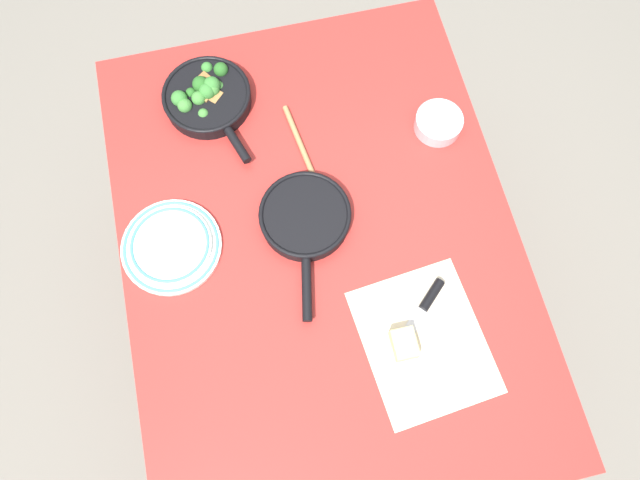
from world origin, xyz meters
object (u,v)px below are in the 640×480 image
(skillet_eggs, at_px, (305,218))
(dinner_plate_stack, at_px, (171,246))
(skillet_broccoli, at_px, (207,96))
(prep_bowl_steel, at_px, (438,123))
(wooden_spoon, at_px, (313,175))
(cheese_block, at_px, (404,344))
(grater_knife, at_px, (420,314))

(skillet_eggs, distance_m, dinner_plate_stack, 0.35)
(skillet_broccoli, relative_size, prep_bowl_steel, 2.68)
(wooden_spoon, bearing_deg, cheese_block, 5.07)
(skillet_broccoli, height_order, wooden_spoon, skillet_broccoli)
(skillet_eggs, bearing_deg, skillet_broccoli, -144.20)
(dinner_plate_stack, distance_m, prep_bowl_steel, 0.78)
(dinner_plate_stack, bearing_deg, skillet_eggs, -91.23)
(grater_knife, bearing_deg, skillet_eggs, -96.75)
(skillet_eggs, xyz_separation_m, cheese_block, (-0.36, -0.16, -0.00))
(cheese_block, bearing_deg, wooden_spoon, 12.85)
(wooden_spoon, xyz_separation_m, cheese_block, (-0.49, -0.11, 0.01))
(wooden_spoon, height_order, dinner_plate_stack, dinner_plate_stack)
(skillet_broccoli, distance_m, skillet_eggs, 0.45)
(prep_bowl_steel, bearing_deg, skillet_eggs, 114.59)
(skillet_eggs, relative_size, cheese_block, 5.30)
(skillet_eggs, bearing_deg, wooden_spoon, 169.88)
(dinner_plate_stack, bearing_deg, cheese_block, -126.39)
(skillet_broccoli, height_order, cheese_block, skillet_broccoli)
(dinner_plate_stack, bearing_deg, grater_knife, -118.67)
(skillet_broccoli, xyz_separation_m, grater_knife, (-0.71, -0.40, -0.02))
(wooden_spoon, relative_size, prep_bowl_steel, 2.76)
(skillet_broccoli, xyz_separation_m, wooden_spoon, (-0.29, -0.23, -0.02))
(prep_bowl_steel, bearing_deg, cheese_block, 155.43)
(grater_knife, bearing_deg, cheese_block, 4.07)
(skillet_eggs, height_order, dinner_plate_stack, skillet_eggs)
(skillet_eggs, height_order, cheese_block, skillet_eggs)
(cheese_block, distance_m, prep_bowl_steel, 0.61)
(skillet_eggs, relative_size, wooden_spoon, 1.09)
(skillet_eggs, distance_m, prep_bowl_steel, 0.45)
(dinner_plate_stack, relative_size, prep_bowl_steel, 2.00)
(wooden_spoon, xyz_separation_m, prep_bowl_steel, (0.07, -0.36, 0.01))
(grater_knife, distance_m, cheese_block, 0.09)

